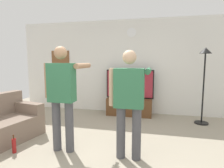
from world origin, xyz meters
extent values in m
plane|color=#9E937F|center=(0.00, 0.00, 0.00)|extent=(8.40, 8.40, 0.00)
cube|color=silver|center=(0.00, 2.95, 1.35)|extent=(6.40, 0.10, 2.70)
cube|color=brown|center=(0.25, 2.60, 0.24)|extent=(1.25, 0.45, 0.48)
sphere|color=black|center=(0.25, 2.36, 0.27)|extent=(0.04, 0.04, 0.04)
cube|color=black|center=(0.25, 2.65, 0.88)|extent=(1.32, 0.06, 0.80)
cube|color=maroon|center=(0.25, 2.62, 0.88)|extent=(1.26, 0.01, 0.74)
cylinder|color=white|center=(0.25, 2.89, 2.32)|extent=(0.26, 0.03, 0.26)
cube|color=brown|center=(-2.00, 2.90, 1.56)|extent=(0.59, 0.04, 0.55)
cylinder|color=black|center=(2.07, 2.28, 0.01)|extent=(0.32, 0.32, 0.03)
cylinder|color=black|center=(2.07, 2.28, 0.86)|extent=(0.04, 0.04, 1.66)
cone|color=black|center=(2.07, 2.28, 1.76)|extent=(0.28, 0.28, 0.14)
cylinder|color=#4C4C51|center=(-0.67, 0.25, 0.43)|extent=(0.14, 0.14, 0.85)
cylinder|color=#4C4C51|center=(-0.44, 0.25, 0.43)|extent=(0.14, 0.14, 0.85)
cube|color=#33724C|center=(-0.55, 0.25, 1.17)|extent=(0.43, 0.22, 0.64)
sphere|color=tan|center=(-0.55, 0.25, 1.65)|extent=(0.21, 0.21, 0.21)
cylinder|color=tan|center=(-0.81, 0.25, 1.20)|extent=(0.09, 0.09, 0.58)
cylinder|color=tan|center=(-0.29, 0.54, 1.44)|extent=(0.09, 0.58, 0.09)
cube|color=white|center=(-0.29, 0.86, 1.44)|extent=(0.04, 0.12, 0.04)
cylinder|color=#4C4C51|center=(0.44, 0.25, 0.41)|extent=(0.14, 0.14, 0.82)
cylinder|color=#4C4C51|center=(0.69, 0.25, 0.41)|extent=(0.14, 0.14, 0.82)
cube|color=#33724C|center=(0.56, 0.25, 1.12)|extent=(0.44, 0.22, 0.59)
sphere|color=tan|center=(0.56, 0.25, 1.58)|extent=(0.21, 0.21, 0.21)
cylinder|color=tan|center=(0.30, 0.25, 1.12)|extent=(0.09, 0.09, 0.58)
cylinder|color=#33724C|center=(0.83, 0.54, 1.36)|extent=(0.09, 0.58, 0.09)
cube|color=white|center=(0.83, 0.86, 1.36)|extent=(0.04, 0.12, 0.04)
cube|color=#7F6B5B|center=(-1.75, 0.88, 0.53)|extent=(0.87, 0.37, 0.22)
cylinder|color=maroon|center=(-1.32, -0.01, 0.12)|extent=(0.07, 0.07, 0.24)
cylinder|color=#4C2814|center=(-1.32, -0.01, 0.28)|extent=(0.02, 0.02, 0.07)
camera|label=1|loc=(0.94, -2.51, 1.53)|focal=29.88mm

